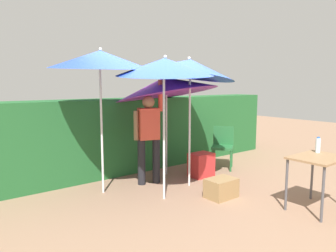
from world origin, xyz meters
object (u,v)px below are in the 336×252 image
Objects in this scene: person_vendor at (149,133)px; crate_cardboard at (221,188)px; umbrella_rainbow at (165,67)px; umbrella_orange at (165,86)px; umbrella_yellow at (190,68)px; bottle_water at (318,145)px; umbrella_navy at (100,60)px; chair_plastic at (223,145)px; cooler_box at (201,165)px; folding_table at (318,163)px.

person_vendor reaches higher than crate_cardboard.
umbrella_rainbow reaches higher than person_vendor.
umbrella_yellow reaches higher than umbrella_orange.
umbrella_rainbow is 2.58m from bottle_water.
umbrella_rainbow is 9.50× the size of bottle_water.
umbrella_navy is (-0.63, 0.87, 0.13)m from umbrella_rainbow.
umbrella_yellow is 2.37m from bottle_water.
umbrella_navy reaches higher than umbrella_orange.
umbrella_orange is 1.83m from chair_plastic.
chair_plastic is 1.87× the size of crate_cardboard.
chair_plastic is at bearing 41.63° from crate_cardboard.
umbrella_orange is 4.69× the size of cooler_box.
umbrella_rainbow is at bearing -159.90° from umbrella_yellow.
umbrella_yellow is (-0.08, -0.79, 0.32)m from umbrella_orange.
crate_cardboard is at bearing -34.10° from umbrella_rainbow.
umbrella_rainbow is 4.92× the size of cooler_box.
umbrella_rainbow is 1.21× the size of person_vendor.
umbrella_rainbow is at bearing -161.39° from chair_plastic.
umbrella_yellow is 1.26× the size of person_vendor.
folding_table is at bearing -50.75° from umbrella_navy.
umbrella_navy reaches higher than bottle_water.
chair_plastic reaches higher than crate_cardboard.
umbrella_navy reaches higher than person_vendor.
chair_plastic is 1.92× the size of cooler_box.
umbrella_orange is 4.56× the size of crate_cardboard.
folding_table is (0.63, -2.75, -1.08)m from umbrella_orange.
cooler_box reaches higher than crate_cardboard.
cooler_box is (1.94, -0.33, -1.96)m from umbrella_navy.
umbrella_rainbow reaches higher than umbrella_orange.
umbrella_rainbow is 0.96× the size of umbrella_yellow.
umbrella_rainbow reaches higher than folding_table.
umbrella_rainbow is 2.62m from folding_table.
umbrella_navy is 2.81m from crate_cardboard.
crate_cardboard is at bearing 121.07° from folding_table.
umbrella_rainbow is 0.95× the size of umbrella_navy.
cooler_box is 1.19m from crate_cardboard.
umbrella_navy is at bearing 125.88° from umbrella_rainbow.
bottle_water is (0.40, -2.08, 0.67)m from cooler_box.
folding_table is at bearing -49.13° from umbrella_rainbow.
umbrella_rainbow is 2.11m from crate_cardboard.
umbrella_rainbow reaches higher than cooler_box.
umbrella_navy is 3.62m from folding_table.
umbrella_yellow is 4.97× the size of crate_cardboard.
umbrella_yellow reaches higher than folding_table.
bottle_water is at bearing -71.48° from umbrella_orange.
umbrella_yellow is at bearing -155.15° from cooler_box.
person_vendor is 2.78m from folding_table.
chair_plastic is 1.11× the size of folding_table.
umbrella_orange reaches higher than bottle_water.
crate_cardboard is (-0.08, -1.57, -1.61)m from umbrella_orange.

